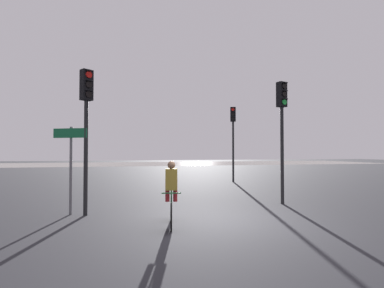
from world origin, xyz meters
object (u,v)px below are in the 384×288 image
cyclist (171,193)px  traffic_light_far_right (233,130)px  traffic_light_near_left (86,114)px  direction_sign_post (71,157)px  traffic_light_near_right (282,119)px

cyclist → traffic_light_far_right: bearing=-109.6°
traffic_light_near_left → direction_sign_post: (-0.45, 0.22, -1.28)m
traffic_light_near_right → cyclist: traffic_light_near_right is taller
traffic_light_near_left → traffic_light_near_right: 6.64m
traffic_light_far_right → traffic_light_near_right: bearing=107.6°
traffic_light_far_right → traffic_light_near_left: traffic_light_far_right is taller
direction_sign_post → cyclist: 3.43m
traffic_light_far_right → cyclist: 11.59m
traffic_light_far_right → traffic_light_near_left: bearing=72.5°
traffic_light_near_left → traffic_light_near_right: bearing=148.8°
cyclist → traffic_light_near_right: bearing=-144.3°
traffic_light_far_right → traffic_light_near_right: (-1.19, -7.75, -0.18)m
direction_sign_post → cyclist: (2.69, -1.94, -0.88)m
traffic_light_far_right → traffic_light_near_left: (-7.82, -8.16, -0.24)m
traffic_light_near_right → direction_sign_post: traffic_light_near_right is taller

